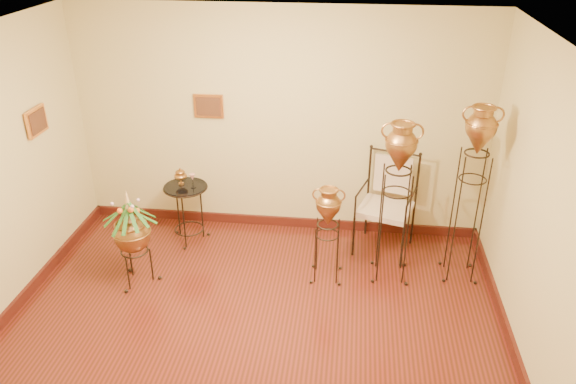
# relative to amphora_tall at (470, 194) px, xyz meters

# --- Properties ---
(ground) EXTENTS (5.00, 5.00, 0.00)m
(ground) POSITION_rel_amphora_tall_xyz_m (-2.15, -1.63, -1.03)
(ground) COLOR maroon
(ground) RESTS_ON ground
(room_shell) EXTENTS (5.02, 5.02, 2.81)m
(room_shell) POSITION_rel_amphora_tall_xyz_m (-2.16, -1.63, 0.70)
(room_shell) COLOR #D3C888
(room_shell) RESTS_ON ground
(amphora_tall) EXTENTS (0.46, 0.46, 2.02)m
(amphora_tall) POSITION_rel_amphora_tall_xyz_m (0.00, 0.00, 0.00)
(amphora_tall) COLOR black
(amphora_tall) RESTS_ON ground
(amphora_mid) EXTENTS (0.45, 0.45, 1.85)m
(amphora_mid) POSITION_rel_amphora_tall_xyz_m (-0.78, -0.10, -0.10)
(amphora_mid) COLOR black
(amphora_mid) RESTS_ON ground
(amphora_short) EXTENTS (0.43, 0.43, 1.13)m
(amphora_short) POSITION_rel_amphora_tall_xyz_m (-1.48, -0.22, -0.47)
(amphora_short) COLOR black
(amphora_short) RESTS_ON ground
(planter_urn) EXTENTS (0.74, 0.74, 1.16)m
(planter_urn) POSITION_rel_amphora_tall_xyz_m (-3.55, -0.57, -0.38)
(planter_urn) COLOR black
(planter_urn) RESTS_ON ground
(armchair) EXTENTS (0.82, 0.79, 1.20)m
(armchair) POSITION_rel_amphora_tall_xyz_m (-0.84, 0.43, -0.43)
(armchair) COLOR black
(armchair) RESTS_ON ground
(side_table) EXTENTS (0.61, 0.61, 0.95)m
(side_table) POSITION_rel_amphora_tall_xyz_m (-3.22, 0.36, -0.64)
(side_table) COLOR black
(side_table) RESTS_ON ground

